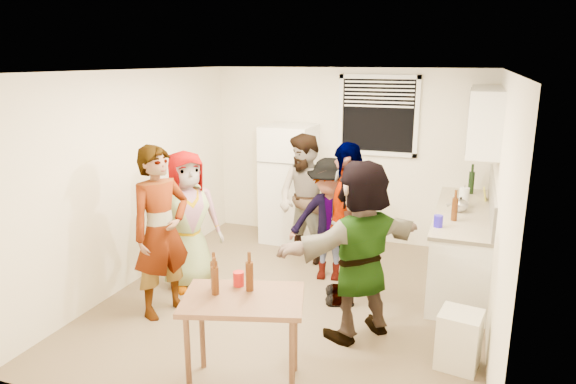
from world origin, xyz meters
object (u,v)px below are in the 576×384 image
at_px(kettle, 460,212).
at_px(refrigerator, 289,184).
at_px(guest_stripe, 166,312).
at_px(guest_orange, 358,333).
at_px(red_cup, 239,286).
at_px(guest_back_right, 328,278).
at_px(beer_bottle_table, 250,290).
at_px(wine_bottle, 470,193).
at_px(guest_black, 344,299).
at_px(guest_grey, 191,285).
at_px(beer_bottle_counter, 454,221).
at_px(trash_bin, 459,340).
at_px(blue_cup, 438,227).
at_px(guest_back_left, 305,260).

bearing_deg(kettle, refrigerator, 140.23).
bearing_deg(guest_stripe, guest_orange, -58.31).
relative_size(kettle, red_cup, 1.87).
bearing_deg(refrigerator, guest_back_right, -51.20).
xyz_separation_m(kettle, beer_bottle_table, (-1.52, -2.54, -0.10)).
xyz_separation_m(wine_bottle, guest_black, (-1.23, -1.78, -0.90)).
distance_m(refrigerator, guest_grey, 2.19).
height_order(red_cup, guest_back_right, red_cup).
height_order(guest_stripe, guest_back_right, guest_back_right).
xyz_separation_m(beer_bottle_counter, trash_bin, (0.16, -1.39, -0.65)).
bearing_deg(guest_orange, guest_stripe, -42.63).
bearing_deg(blue_cup, beer_bottle_counter, 62.92).
distance_m(trash_bin, guest_black, 1.56).
height_order(blue_cup, guest_grey, blue_cup).
relative_size(blue_cup, guest_back_left, 0.07).
distance_m(kettle, guest_stripe, 3.48).
bearing_deg(beer_bottle_table, beer_bottle_counter, 55.86).
xyz_separation_m(refrigerator, trash_bin, (2.51, -2.58, -0.60)).
bearing_deg(kettle, blue_cup, -127.57).
xyz_separation_m(trash_bin, guest_orange, (-0.94, 0.23, -0.25)).
bearing_deg(guest_back_left, guest_back_right, -23.36).
bearing_deg(red_cup, refrigerator, 102.86).
bearing_deg(wine_bottle, trash_bin, -89.83).
distance_m(beer_bottle_counter, blue_cup, 0.32).
relative_size(guest_back_left, guest_orange, 0.97).
distance_m(beer_bottle_counter, guest_grey, 3.12).
relative_size(trash_bin, beer_bottle_table, 2.08).
relative_size(guest_black, guest_orange, 1.02).
bearing_deg(refrigerator, guest_grey, -105.54).
bearing_deg(kettle, guest_orange, -139.33).
distance_m(refrigerator, beer_bottle_counter, 2.63).
bearing_deg(beer_bottle_counter, guest_stripe, -153.09).
bearing_deg(red_cup, kettle, 56.56).
distance_m(wine_bottle, guest_stripe, 4.11).
distance_m(trash_bin, guest_back_left, 2.75).
bearing_deg(guest_back_right, guest_grey, -160.79).
xyz_separation_m(kettle, blue_cup, (-0.20, -0.66, 0.00)).
bearing_deg(beer_bottle_counter, wine_bottle, 83.41).
xyz_separation_m(refrigerator, guest_grey, (-0.54, -1.94, -0.85)).
xyz_separation_m(beer_bottle_counter, guest_black, (-1.08, -0.48, -0.90)).
bearing_deg(refrigerator, guest_orange, -56.27).
bearing_deg(wine_bottle, kettle, -96.16).
distance_m(kettle, guest_back_right, 1.75).
xyz_separation_m(red_cup, guest_orange, (0.82, 0.96, -0.80)).
distance_m(red_cup, guest_grey, 2.05).
bearing_deg(guest_back_right, beer_bottle_counter, -9.16).
relative_size(guest_back_right, guest_orange, 0.86).
xyz_separation_m(refrigerator, guest_orange, (1.57, -2.35, -0.85)).
height_order(guest_grey, guest_back_left, guest_back_left).
bearing_deg(guest_back_right, beer_bottle_table, -99.97).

